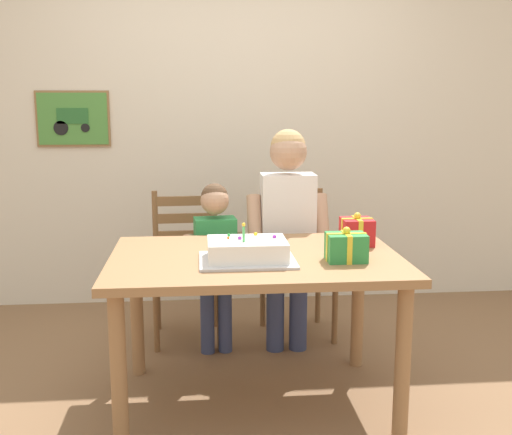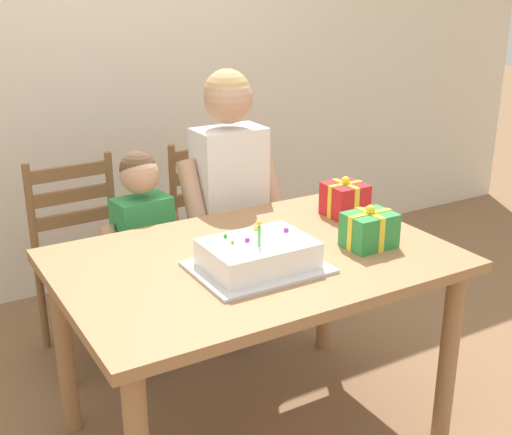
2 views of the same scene
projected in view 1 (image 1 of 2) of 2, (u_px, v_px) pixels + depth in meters
ground_plane at (255, 402)px, 3.11m from camera, size 20.00×20.00×0.00m
back_wall at (234, 126)px, 4.51m from camera, size 6.40×0.11×2.60m
dining_table at (255, 276)px, 2.98m from camera, size 1.39×0.94×0.76m
birthday_cake at (247, 251)px, 2.85m from camera, size 0.44×0.34×0.19m
gift_box_red_large at (346, 247)px, 2.85m from camera, size 0.19×0.14×0.16m
gift_box_beside_cake at (357, 232)px, 3.18m from camera, size 0.16×0.16×0.17m
chair_left at (186, 265)px, 3.89m from camera, size 0.44×0.44×0.92m
chair_right at (296, 262)px, 3.95m from camera, size 0.45×0.45×0.92m
child_older at (288, 219)px, 3.61m from camera, size 0.48×0.27×1.33m
child_younger at (215, 252)px, 3.60m from camera, size 0.38×0.23×1.02m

